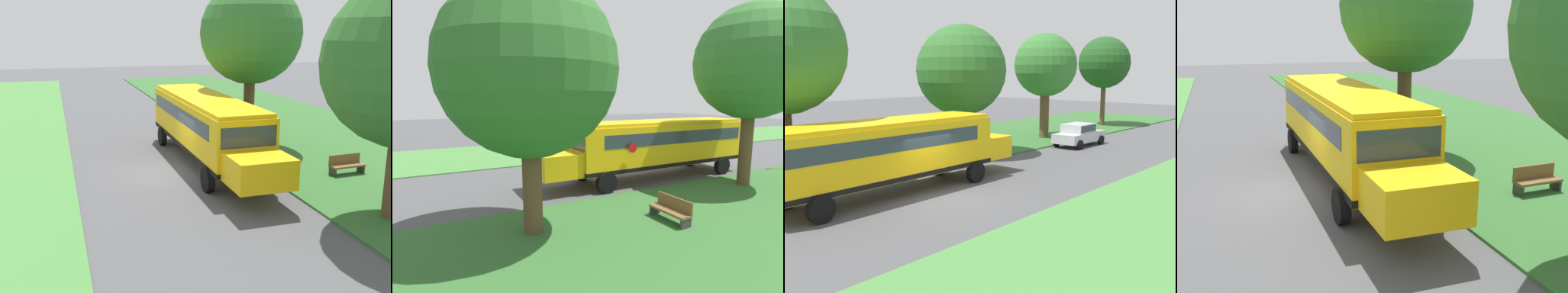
# 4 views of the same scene
# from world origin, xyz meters

# --- Properties ---
(ground_plane) EXTENTS (120.00, 120.00, 0.00)m
(ground_plane) POSITION_xyz_m (0.00, 0.00, 0.00)
(ground_plane) COLOR #4C4C4F
(grass_verge) EXTENTS (12.00, 80.00, 0.08)m
(grass_verge) POSITION_xyz_m (-10.00, 0.00, 0.04)
(grass_verge) COLOR #33662D
(grass_verge) RESTS_ON ground
(school_bus) EXTENTS (2.85, 12.42, 3.16)m
(school_bus) POSITION_xyz_m (-2.22, -0.97, 1.92)
(school_bus) COLOR yellow
(school_bus) RESTS_ON ground
(oak_tree_beside_bus) EXTENTS (5.43, 5.43, 8.78)m
(oak_tree_beside_bus) POSITION_xyz_m (-5.56, -3.80, 6.03)
(oak_tree_beside_bus) COLOR brown
(oak_tree_beside_bus) RESTS_ON ground
(stop_sign) EXTENTS (0.08, 0.68, 2.74)m
(stop_sign) POSITION_xyz_m (-4.60, -9.26, 1.74)
(stop_sign) COLOR gray
(stop_sign) RESTS_ON ground
(park_bench) EXTENTS (1.62, 0.57, 0.92)m
(park_bench) POSITION_xyz_m (-7.46, 2.73, 0.47)
(park_bench) COLOR brown
(park_bench) RESTS_ON ground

